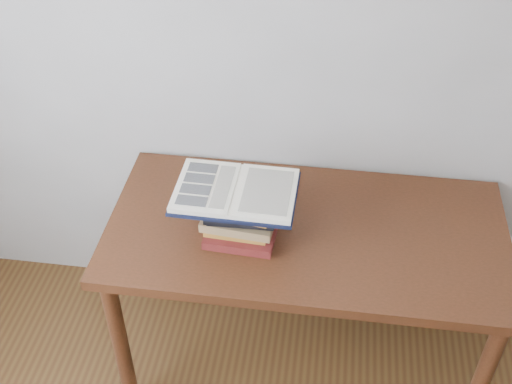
# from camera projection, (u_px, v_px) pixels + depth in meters

# --- Properties ---
(desk) EXTENTS (1.40, 0.70, 0.75)m
(desk) POSITION_uv_depth(u_px,v_px,m) (305.00, 248.00, 2.31)
(desk) COLOR #4C2313
(desk) RESTS_ON ground
(book_stack) EXTENTS (0.26, 0.21, 0.18)m
(book_stack) POSITION_uv_depth(u_px,v_px,m) (240.00, 217.00, 2.16)
(book_stack) COLOR maroon
(book_stack) RESTS_ON desk
(open_book) EXTENTS (0.41, 0.29, 0.03)m
(open_book) POSITION_uv_depth(u_px,v_px,m) (236.00, 191.00, 2.10)
(open_book) COLOR black
(open_book) RESTS_ON book_stack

